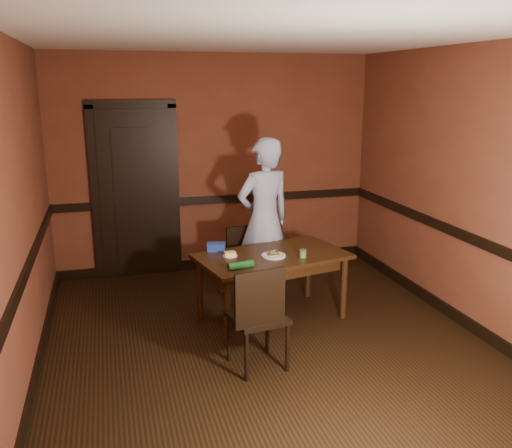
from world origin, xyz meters
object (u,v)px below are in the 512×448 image
chair_near (257,315)px  cheese_saucer (230,254)px  person (264,219)px  food_tub (216,247)px  sandwich_plate (274,255)px  chair_far (244,266)px  dining_table (272,287)px  sauce_jar (303,253)px

chair_near → cheese_saucer: 0.98m
person → food_tub: bearing=13.9°
sandwich_plate → cheese_saucer: sandwich_plate is taller
chair_far → person: person is taller
chair_far → food_tub: size_ratio=3.89×
cheese_saucer → food_tub: food_tub is taller
dining_table → chair_far: bearing=95.5°
sauce_jar → cheese_saucer: 0.72m
person → cheese_saucer: bearing=32.2°
sandwich_plate → cheese_saucer: bearing=163.5°
dining_table → sandwich_plate: sandwich_plate is taller
sauce_jar → sandwich_plate: bearing=157.8°
chair_near → sandwich_plate: chair_near is taller
chair_near → sauce_jar: bearing=-142.5°
chair_near → sandwich_plate: size_ratio=3.88×
person → food_tub: 0.71m
sandwich_plate → sauce_jar: 0.29m
chair_near → person: 1.64m
chair_near → food_tub: bearing=-94.4°
person → sandwich_plate: (-0.10, -0.67, -0.19)m
sandwich_plate → cheese_saucer: (-0.41, 0.12, 0.00)m
dining_table → person: person is taller
food_tub → chair_far: bearing=48.4°
chair_far → chair_near: size_ratio=0.88×
dining_table → cheese_saucer: cheese_saucer is taller
sandwich_plate → cheese_saucer: 0.43m
cheese_saucer → sandwich_plate: bearing=-16.5°
chair_far → cheese_saucer: bearing=-129.1°
person → chair_near: bearing=56.8°
sauce_jar → chair_far: bearing=122.0°
person → cheese_saucer: size_ratio=12.29×
sauce_jar → cheese_saucer: (-0.68, 0.23, -0.02)m
chair_far → food_tub: (-0.35, -0.23, 0.32)m
chair_near → person: (0.50, 1.50, 0.43)m
chair_near → sauce_jar: chair_near is taller
person → chair_far: bearing=6.2°
chair_far → sandwich_plate: bearing=-84.3°
person → food_tub: person is taller
sandwich_plate → dining_table: bearing=86.3°
dining_table → chair_far: chair_far is taller
sauce_jar → cheese_saucer: sauce_jar is taller
chair_far → person: size_ratio=0.46×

